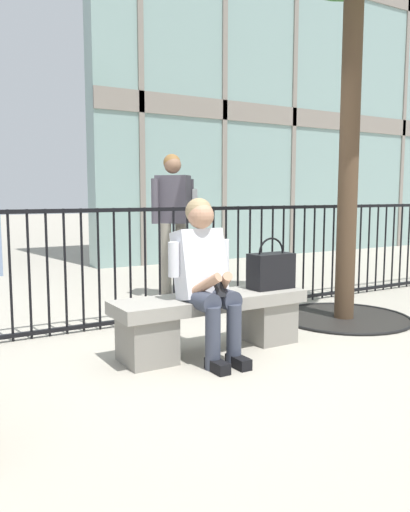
{
  "coord_description": "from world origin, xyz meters",
  "views": [
    {
      "loc": [
        -2.09,
        -3.39,
        1.24
      ],
      "look_at": [
        0.0,
        0.1,
        0.75
      ],
      "focal_mm": 36.15,
      "sensor_mm": 36.0,
      "label": 1
    }
  ],
  "objects_px": {
    "stone_bench": "(211,317)",
    "bystander_at_railing": "(173,215)",
    "handbag_on_bench": "(271,270)",
    "seated_person_with_phone": "(205,273)"
  },
  "relations": [
    {
      "from": "stone_bench",
      "to": "bystander_at_railing",
      "type": "height_order",
      "value": "bystander_at_railing"
    },
    {
      "from": "bystander_at_railing",
      "to": "stone_bench",
      "type": "bearing_deg",
      "value": -109.5
    },
    {
      "from": "handbag_on_bench",
      "to": "bystander_at_railing",
      "type": "height_order",
      "value": "bystander_at_railing"
    },
    {
      "from": "stone_bench",
      "to": "bystander_at_railing",
      "type": "xyz_separation_m",
      "value": [
        0.72,
        2.04,
        0.73
      ]
    },
    {
      "from": "stone_bench",
      "to": "handbag_on_bench",
      "type": "distance_m",
      "value": 0.67
    },
    {
      "from": "stone_bench",
      "to": "seated_person_with_phone",
      "type": "relative_size",
      "value": 1.32
    },
    {
      "from": "stone_bench",
      "to": "handbag_on_bench",
      "type": "bearing_deg",
      "value": -0.99
    },
    {
      "from": "handbag_on_bench",
      "to": "seated_person_with_phone",
      "type": "bearing_deg",
      "value": -170.55
    },
    {
      "from": "seated_person_with_phone",
      "to": "handbag_on_bench",
      "type": "xyz_separation_m",
      "value": [
        0.71,
        0.12,
        -0.04
      ]
    },
    {
      "from": "seated_person_with_phone",
      "to": "bystander_at_railing",
      "type": "height_order",
      "value": "bystander_at_railing"
    }
  ]
}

